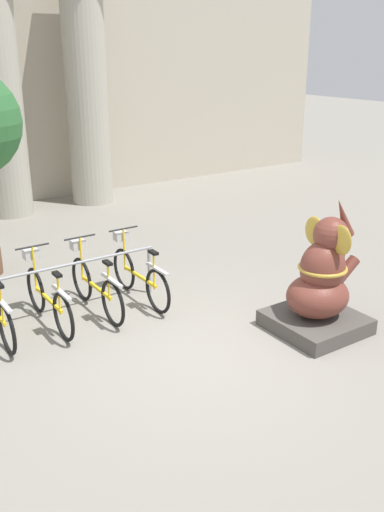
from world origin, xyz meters
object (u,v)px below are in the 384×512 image
Objects in this scene: bicycle_2 at (95,285)px; elephant_statue at (320,287)px; bicycle_3 at (139,275)px; bicycle_1 at (47,297)px.

elephant_statue reaches higher than bicycle_2.
bicycle_2 is 3.17m from elephant_statue.
bicycle_3 is at bearing 125.06° from elephant_statue.
bicycle_1 is 1.00× the size of bicycle_2.
elephant_statue reaches higher than bicycle_1.
elephant_statue is at bearing -36.20° from bicycle_1.
bicycle_2 is at bearing 135.88° from elephant_statue.
bicycle_1 and bicycle_2 have the same top height.
bicycle_2 is at bearing -179.30° from bicycle_3.
bicycle_1 is 1.00× the size of bicycle_3.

